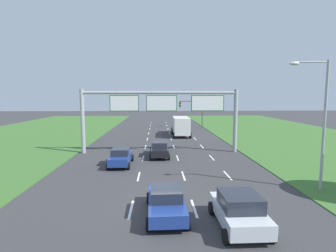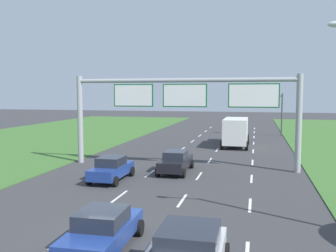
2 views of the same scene
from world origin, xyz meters
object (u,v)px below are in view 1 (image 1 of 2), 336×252
object	(u,v)px
sign_gantry	(162,108)
street_lamp	(319,114)
car_near_red	(166,201)
car_mid_lane	(160,149)
box_truck	(180,125)
car_lead_silver	(121,157)
car_far_ahead	(239,210)
traffic_light_mast	(193,108)

from	to	relation	value
sign_gantry	street_lamp	distance (m)	15.75
car_near_red	car_mid_lane	distance (m)	13.62
sign_gantry	box_truck	bearing A→B (deg)	76.06
box_truck	street_lamp	distance (m)	26.09
box_truck	street_lamp	world-z (taller)	street_lamp
car_lead_silver	car_far_ahead	size ratio (longest dim) A/B	1.04
car_near_red	street_lamp	size ratio (longest dim) A/B	0.51
car_far_ahead	traffic_light_mast	size ratio (longest dim) A/B	0.71
traffic_light_mast	street_lamp	distance (m)	35.97
street_lamp	traffic_light_mast	bearing A→B (deg)	95.31
street_lamp	car_lead_silver	bearing A→B (deg)	153.38
car_mid_lane	sign_gantry	world-z (taller)	sign_gantry
car_mid_lane	sign_gantry	bearing A→B (deg)	80.51
car_near_red	street_lamp	world-z (taller)	street_lamp
car_lead_silver	sign_gantry	xyz separation A→B (m)	(3.85, 5.34, 4.18)
sign_gantry	traffic_light_mast	xyz separation A→B (m)	(6.58, 23.56, -1.10)
car_mid_lane	street_lamp	distance (m)	15.14
car_near_red	box_truck	xyz separation A→B (m)	(3.25, 28.29, 0.89)
sign_gantry	car_far_ahead	bearing A→B (deg)	-78.89
car_lead_silver	box_truck	distance (m)	19.40
box_truck	traffic_light_mast	distance (m)	11.57
car_far_ahead	box_truck	distance (m)	29.68
car_near_red	sign_gantry	size ratio (longest dim) A/B	0.25
car_near_red	car_lead_silver	world-z (taller)	car_lead_silver
car_mid_lane	car_near_red	bearing A→B (deg)	-89.15
car_near_red	traffic_light_mast	size ratio (longest dim) A/B	0.77
box_truck	sign_gantry	size ratio (longest dim) A/B	0.45
sign_gantry	street_lamp	size ratio (longest dim) A/B	2.03
traffic_light_mast	car_near_red	bearing A→B (deg)	-99.68
traffic_light_mast	street_lamp	world-z (taller)	street_lamp
street_lamp	car_far_ahead	bearing A→B (deg)	-144.51
car_mid_lane	car_far_ahead	size ratio (longest dim) A/B	1.13
car_near_red	sign_gantry	distance (m)	16.12
car_far_ahead	sign_gantry	distance (m)	17.74
sign_gantry	street_lamp	xyz separation A→B (m)	(9.91, -12.24, 0.11)
car_far_ahead	sign_gantry	bearing A→B (deg)	100.51
sign_gantry	car_mid_lane	bearing A→B (deg)	-99.39
car_mid_lane	car_far_ahead	xyz separation A→B (m)	(3.65, -15.00, 0.07)
car_far_ahead	street_lamp	size ratio (longest dim) A/B	0.47
box_truck	car_mid_lane	bearing A→B (deg)	-103.17
car_far_ahead	box_truck	bearing A→B (deg)	89.72
car_near_red	sign_gantry	bearing A→B (deg)	88.19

